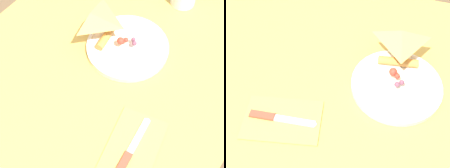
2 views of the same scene
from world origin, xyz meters
TOP-DOWN VIEW (x-y plane):
  - ground_plane at (0.00, 0.00)m, footprint 6.00×6.00m
  - dining_table at (0.00, 0.00)m, footprint 1.19×0.81m
  - plate_pizza at (0.11, -0.01)m, footprint 0.25×0.25m
  - napkin_folded at (-0.15, -0.20)m, footprint 0.22×0.16m
  - butter_knife at (-0.15, -0.20)m, footprint 0.18×0.04m

SIDE VIEW (x-z plane):
  - ground_plane at x=0.00m, z-range 0.00..0.00m
  - dining_table at x=0.00m, z-range 0.28..1.04m
  - napkin_folded at x=-0.15m, z-range 0.77..0.77m
  - butter_knife at x=-0.15m, z-range 0.77..0.78m
  - plate_pizza at x=0.11m, z-range 0.75..0.81m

